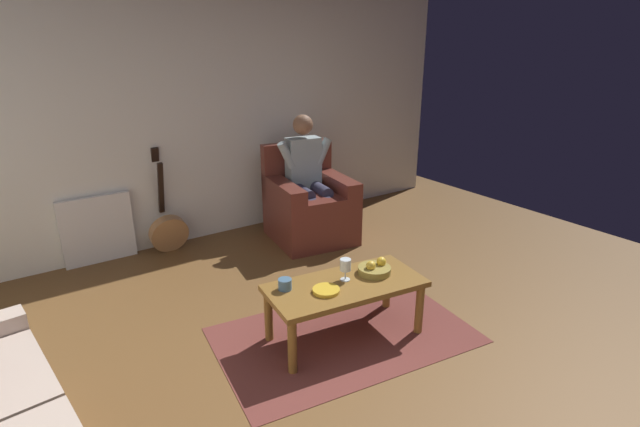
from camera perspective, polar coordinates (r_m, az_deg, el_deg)
ground_plane at (r=3.37m, az=9.60°, el=-17.82°), size 7.03×7.03×0.00m
wall_back at (r=5.23m, az=-12.99°, el=11.81°), size 6.09×0.06×2.71m
rug at (r=3.68m, az=2.85°, el=-13.85°), size 1.93×1.34×0.01m
armchair at (r=5.19m, az=-1.26°, el=0.76°), size 0.89×0.92×0.98m
person_seated at (r=5.11m, az=-1.42°, el=4.60°), size 0.62×0.57×1.30m
coffee_table at (r=3.49m, az=2.95°, el=-8.96°), size 1.16×0.65×0.42m
guitar at (r=5.14m, az=-17.14°, el=-1.79°), size 0.38×0.29×1.04m
radiator at (r=5.10m, az=-24.33°, el=-1.71°), size 0.64×0.06×0.65m
wine_glass_near at (r=3.46m, az=2.96°, el=-6.10°), size 0.08×0.08×0.16m
fruit_bowl at (r=3.61m, az=6.35°, el=-6.38°), size 0.24×0.24×0.11m
decorative_dish at (r=3.35m, az=0.72°, el=-8.87°), size 0.19×0.19×0.02m
candle_jar at (r=3.37m, az=-4.07°, el=-8.16°), size 0.09×0.09×0.08m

